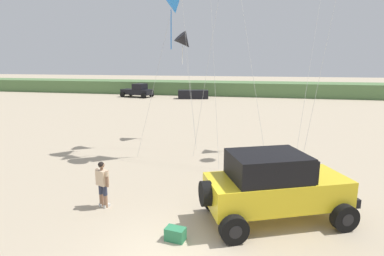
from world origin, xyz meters
TOP-DOWN VIEW (x-y plane):
  - dune_ridge at (-5.75, 42.94)m, footprint 90.00×6.61m
  - jeep at (2.66, 2.63)m, footprint 5.00×3.91m
  - person_watching at (-3.17, 2.32)m, footprint 0.59×0.41m
  - cooler_box at (-0.11, 0.81)m, footprint 0.61×0.44m
  - distant_pickup at (-15.73, 36.22)m, footprint 4.90×3.28m
  - distant_sedan at (-7.35, 36.13)m, footprint 4.47×2.60m
  - kite_blue_swept at (-2.93, 13.39)m, footprint 1.88×2.82m
  - kite_orange_streamer at (-2.44, 9.12)m, footprint 2.59×2.08m

SIDE VIEW (x-z plane):
  - cooler_box at x=-0.11m, z-range 0.00..0.38m
  - distant_sedan at x=-7.35m, z-range 0.00..1.20m
  - person_watching at x=-3.17m, z-range 0.10..1.77m
  - distant_pickup at x=-15.73m, z-range -0.05..1.93m
  - dune_ridge at x=-5.75m, z-range 0.00..2.00m
  - jeep at x=2.66m, z-range 0.07..2.33m
  - kite_blue_swept at x=-2.93m, z-range 2.78..9.88m
  - kite_orange_streamer at x=-2.44m, z-range 3.56..12.49m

